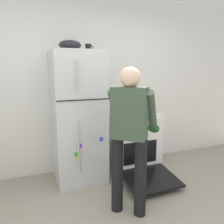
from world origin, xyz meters
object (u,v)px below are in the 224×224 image
object	(u,v)px
stove_range	(131,142)
coffee_mug	(88,48)
mixing_bowl	(70,45)
pepper_mill	(142,104)
person_cook	(130,129)
refrigerator	(78,117)
red_pot	(123,109)

from	to	relation	value
stove_range	coffee_mug	bearing A→B (deg)	173.99
stove_range	mixing_bowl	distance (m)	1.70
coffee_mug	pepper_mill	world-z (taller)	coffee_mug
person_cook	coffee_mug	xyz separation A→B (m)	(-0.15, 1.02, 0.91)
refrigerator	pepper_mill	distance (m)	1.15
coffee_mug	mixing_bowl	bearing A→B (deg)	-169.22
coffee_mug	person_cook	bearing A→B (deg)	-81.58
red_pot	mixing_bowl	bearing A→B (deg)	176.18
coffee_mug	mixing_bowl	world-z (taller)	mixing_bowl
pepper_mill	mixing_bowl	world-z (taller)	mixing_bowl
pepper_mill	stove_range	bearing A→B (deg)	-144.00
red_pot	stove_range	bearing A→B (deg)	11.32
person_cook	red_pot	world-z (taller)	person_cook
refrigerator	red_pot	world-z (taller)	refrigerator
refrigerator	person_cook	bearing A→B (deg)	-71.06
coffee_mug	pepper_mill	distance (m)	1.29
mixing_bowl	coffee_mug	bearing A→B (deg)	10.78
stove_range	coffee_mug	size ratio (longest dim) A/B	10.93
person_cook	red_pot	xyz separation A→B (m)	(0.33, 0.92, 0.04)
stove_range	coffee_mug	xyz separation A→B (m)	(-0.65, 0.07, 1.41)
mixing_bowl	red_pot	bearing A→B (deg)	-3.82
red_pot	pepper_mill	world-z (taller)	pepper_mill
red_pot	pepper_mill	distance (m)	0.52
refrigerator	mixing_bowl	bearing A→B (deg)	179.78
stove_range	pepper_mill	bearing A→B (deg)	36.00
red_pot	pepper_mill	size ratio (longest dim) A/B	2.11
pepper_mill	refrigerator	bearing A→B (deg)	-169.93
person_cook	coffee_mug	size ratio (longest dim) A/B	14.28
refrigerator	person_cook	world-z (taller)	refrigerator
stove_range	person_cook	distance (m)	1.19
refrigerator	coffee_mug	distance (m)	0.97
person_cook	red_pot	size ratio (longest dim) A/B	4.55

